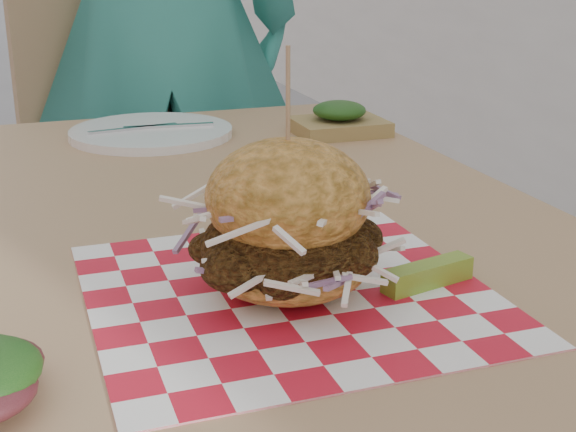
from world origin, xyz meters
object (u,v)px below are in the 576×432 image
object	(u,v)px
patio_chair	(109,173)
patio_table	(216,273)
sandwich	(288,228)
diner	(159,16)

from	to	relation	value
patio_chair	patio_table	bearing A→B (deg)	-100.62
patio_chair	sandwich	bearing A→B (deg)	-100.50
diner	patio_table	world-z (taller)	diner
patio_chair	sandwich	size ratio (longest dim) A/B	4.25
patio_table	sandwich	distance (m)	0.29
patio_table	patio_chair	size ratio (longest dim) A/B	1.26
diner	patio_chair	world-z (taller)	diner
patio_table	patio_chair	distance (m)	0.94
sandwich	patio_table	bearing A→B (deg)	91.84
diner	patio_chair	size ratio (longest dim) A/B	1.91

